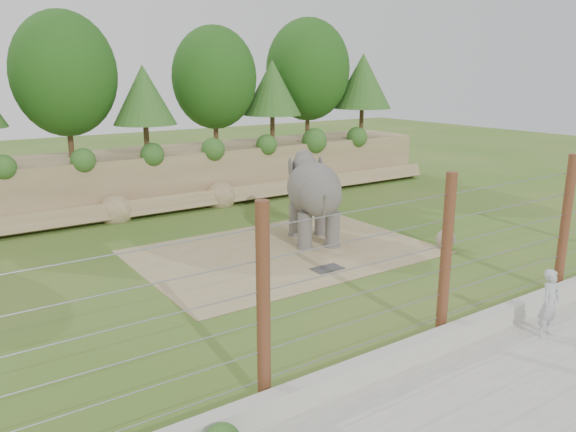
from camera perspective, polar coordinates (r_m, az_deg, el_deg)
ground at (r=17.27m, az=3.78°, el=-6.52°), size 90.00×90.00×0.00m
back_embankment at (r=27.53m, az=-11.79°, el=9.57°), size 30.00×5.52×8.77m
dirt_patch at (r=19.83m, az=-0.44°, el=-3.65°), size 10.00×7.00×0.02m
drain_grate at (r=18.15m, az=4.01°, el=-5.35°), size 1.00×0.60×0.03m
elephant at (r=20.68m, az=2.63°, el=1.56°), size 3.07×4.20×3.13m
stone_ball at (r=20.86m, az=15.72°, el=-2.26°), size 0.69×0.69×0.69m
retaining_wall at (r=13.92m, az=16.84°, el=-11.40°), size 26.00×0.35×0.50m
walkway at (r=13.05m, az=23.80°, el=-15.11°), size 26.00×4.00×0.01m
barrier_fence at (r=13.57m, az=15.75°, el=-4.03°), size 20.26×0.26×4.00m
zookeeper at (r=14.84m, az=25.05°, el=-8.03°), size 0.64×0.45×1.67m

